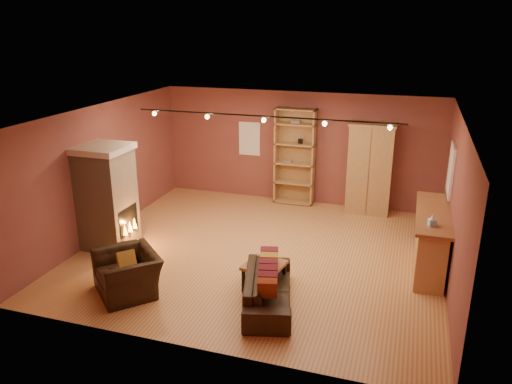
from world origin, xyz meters
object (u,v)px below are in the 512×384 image
(bar_counter, at_px, (431,239))
(coffee_table, at_px, (264,268))
(armoire, at_px, (370,168))
(bookcase, at_px, (295,155))
(loveseat, at_px, (268,282))
(fireplace, at_px, (107,197))
(armchair, at_px, (127,267))

(bar_counter, distance_m, coffee_table, 3.23)
(armoire, height_order, coffee_table, armoire)
(bookcase, distance_m, loveseat, 5.04)
(armoire, bearing_deg, fireplace, -143.57)
(fireplace, xyz_separation_m, bookcase, (2.98, 3.72, 0.17))
(fireplace, distance_m, armchair, 2.15)
(armoire, relative_size, bar_counter, 0.95)
(fireplace, height_order, armoire, armoire)
(armoire, distance_m, bar_counter, 2.98)
(bookcase, xyz_separation_m, coffee_table, (0.55, -4.47, -0.82))
(loveseat, bearing_deg, bookcase, -5.99)
(fireplace, relative_size, armoire, 0.97)
(loveseat, xyz_separation_m, armchair, (-2.37, -0.37, 0.09))
(bookcase, xyz_separation_m, loveseat, (0.75, -4.91, -0.84))
(bookcase, distance_m, armchair, 5.58)
(coffee_table, bearing_deg, bookcase, 96.97)
(bookcase, bearing_deg, coffee_table, -83.03)
(loveseat, height_order, armchair, armchair)
(armchair, relative_size, coffee_table, 1.79)
(armchair, bearing_deg, bookcase, 115.75)
(armoire, distance_m, loveseat, 4.94)
(bookcase, xyz_separation_m, armoire, (1.86, -0.15, -0.13))
(armoire, distance_m, armchair, 6.23)
(loveseat, bearing_deg, coffee_table, 10.11)
(bar_counter, bearing_deg, armoire, 118.56)
(fireplace, distance_m, coffee_table, 3.67)
(armoire, xyz_separation_m, bar_counter, (1.40, -2.57, -0.54))
(armchair, bearing_deg, armoire, 98.70)
(fireplace, height_order, bookcase, bookcase)
(fireplace, height_order, coffee_table, fireplace)
(fireplace, relative_size, loveseat, 1.08)
(fireplace, bearing_deg, loveseat, -17.65)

